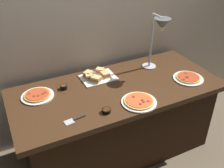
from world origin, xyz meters
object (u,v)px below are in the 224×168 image
(sauce_cup_near, at_px, (106,111))
(heat_lamp, at_px, (160,30))
(serving_spatula, at_px, (74,120))
(sandwich_platter, at_px, (97,76))
(pizza_plate_front, at_px, (38,95))
(pizza_plate_center, at_px, (139,101))
(pizza_plate_raised_stand, at_px, (188,78))
(sauce_cup_far, at_px, (64,87))

(sauce_cup_near, bearing_deg, heat_lamp, 27.57)
(serving_spatula, bearing_deg, sandwich_platter, 50.89)
(pizza_plate_front, distance_m, sauce_cup_near, 0.63)
(sandwich_platter, bearing_deg, pizza_plate_center, -73.55)
(pizza_plate_raised_stand, relative_size, sauce_cup_near, 4.01)
(sandwich_platter, relative_size, sauce_cup_far, 5.06)
(pizza_plate_center, relative_size, sauce_cup_near, 4.15)
(pizza_plate_center, distance_m, sauce_cup_near, 0.30)
(pizza_plate_raised_stand, xyz_separation_m, sauce_cup_near, (-0.91, -0.12, 0.01))
(sandwich_platter, bearing_deg, heat_lamp, -13.69)
(sauce_cup_near, bearing_deg, sandwich_platter, 74.44)
(sandwich_platter, bearing_deg, pizza_plate_front, -174.05)
(pizza_plate_center, distance_m, serving_spatula, 0.55)
(heat_lamp, relative_size, sauce_cup_near, 7.91)
(sandwich_platter, height_order, sauce_cup_near, sandwich_platter)
(pizza_plate_raised_stand, bearing_deg, sauce_cup_far, 162.16)
(heat_lamp, bearing_deg, sauce_cup_near, -152.43)
(pizza_plate_front, bearing_deg, sauce_cup_far, 4.94)
(heat_lamp, height_order, sauce_cup_near, heat_lamp)
(heat_lamp, xyz_separation_m, pizza_plate_front, (-1.15, 0.08, -0.42))
(serving_spatula, bearing_deg, heat_lamp, 19.97)
(heat_lamp, bearing_deg, serving_spatula, -160.03)
(pizza_plate_raised_stand, bearing_deg, sandwich_platter, 152.74)
(pizza_plate_raised_stand, xyz_separation_m, sauce_cup_far, (-1.11, 0.36, 0.01))
(heat_lamp, bearing_deg, sandwich_platter, 166.31)
(pizza_plate_center, bearing_deg, serving_spatula, 177.69)
(sauce_cup_near, bearing_deg, sauce_cup_far, 112.51)
(serving_spatula, bearing_deg, pizza_plate_center, -2.31)
(pizza_plate_center, bearing_deg, heat_lamp, 41.81)
(serving_spatula, bearing_deg, pizza_plate_raised_stand, 4.76)
(heat_lamp, xyz_separation_m, pizza_plate_raised_stand, (0.20, -0.26, -0.42))
(pizza_plate_raised_stand, height_order, sauce_cup_near, same)
(pizza_plate_front, bearing_deg, serving_spatula, -67.98)
(heat_lamp, height_order, sandwich_platter, heat_lamp)
(heat_lamp, relative_size, pizza_plate_raised_stand, 1.97)
(pizza_plate_front, xyz_separation_m, serving_spatula, (0.18, -0.43, -0.01))
(heat_lamp, distance_m, pizza_plate_center, 0.71)
(pizza_plate_raised_stand, height_order, sauce_cup_far, sauce_cup_far)
(pizza_plate_raised_stand, distance_m, serving_spatula, 1.17)
(heat_lamp, bearing_deg, pizza_plate_raised_stand, -52.67)
(pizza_plate_front, relative_size, sauce_cup_near, 3.91)
(pizza_plate_front, height_order, serving_spatula, pizza_plate_front)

